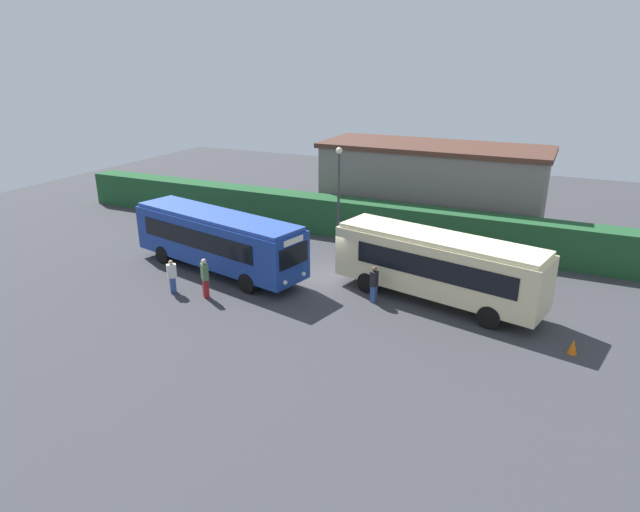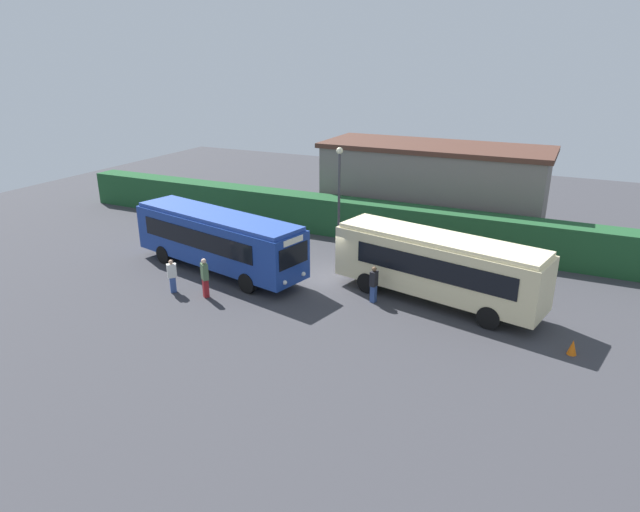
# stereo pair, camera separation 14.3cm
# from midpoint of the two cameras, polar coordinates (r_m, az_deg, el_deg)

# --- Properties ---
(ground_plane) EXTENTS (64.00, 64.00, 0.00)m
(ground_plane) POSITION_cam_midpoint_polar(r_m,az_deg,el_deg) (28.19, 0.51, -2.19)
(ground_plane) COLOR #38383D
(bus_blue) EXTENTS (10.66, 4.64, 3.12)m
(bus_blue) POSITION_cam_midpoint_polar(r_m,az_deg,el_deg) (28.88, -10.74, 1.80)
(bus_blue) COLOR navy
(bus_blue) RESTS_ON ground_plane
(bus_cream) EXTENTS (10.00, 4.42, 3.16)m
(bus_cream) POSITION_cam_midpoint_polar(r_m,az_deg,el_deg) (25.38, 11.90, -0.82)
(bus_cream) COLOR beige
(bus_cream) RESTS_ON ground_plane
(person_left) EXTENTS (0.48, 0.49, 1.65)m
(person_left) POSITION_cam_midpoint_polar(r_m,az_deg,el_deg) (27.03, -15.25, -1.98)
(person_left) COLOR #334C8C
(person_left) RESTS_ON ground_plane
(person_center) EXTENTS (0.50, 0.46, 1.92)m
(person_center) POSITION_cam_midpoint_polar(r_m,az_deg,el_deg) (26.08, -12.01, -2.14)
(person_center) COLOR maroon
(person_center) RESTS_ON ground_plane
(person_right) EXTENTS (0.31, 0.42, 1.73)m
(person_right) POSITION_cam_midpoint_polar(r_m,az_deg,el_deg) (25.19, 5.46, -2.84)
(person_right) COLOR #334C8C
(person_right) RESTS_ON ground_plane
(person_far) EXTENTS (0.51, 0.43, 1.75)m
(person_far) POSITION_cam_midpoint_polar(r_m,az_deg,el_deg) (28.14, 16.97, -1.14)
(person_far) COLOR black
(person_far) RESTS_ON ground_plane
(hedge_row) EXTENTS (44.00, 1.66, 2.30)m
(hedge_row) POSITION_cam_midpoint_polar(r_m,az_deg,el_deg) (33.88, 5.43, 3.66)
(hedge_row) COLOR #1E4E29
(hedge_row) RESTS_ON ground_plane
(depot_building) EXTENTS (14.29, 5.68, 5.39)m
(depot_building) POSITION_cam_midpoint_polar(r_m,az_deg,el_deg) (36.62, 11.44, 7.12)
(depot_building) COLOR slate
(depot_building) RESTS_ON ground_plane
(traffic_cone) EXTENTS (0.36, 0.36, 0.60)m
(traffic_cone) POSITION_cam_midpoint_polar(r_m,az_deg,el_deg) (23.20, 24.60, -8.54)
(traffic_cone) COLOR orange
(traffic_cone) RESTS_ON ground_plane
(lamppost) EXTENTS (0.36, 0.36, 6.04)m
(lamppost) POSITION_cam_midpoint_polar(r_m,az_deg,el_deg) (30.57, 1.81, 6.93)
(lamppost) COLOR #38383D
(lamppost) RESTS_ON ground_plane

